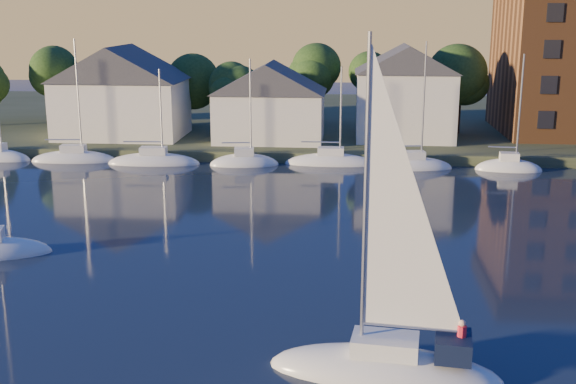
# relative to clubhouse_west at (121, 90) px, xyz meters

# --- Properties ---
(shoreline_land) EXTENTS (160.00, 50.00, 2.00)m
(shoreline_land) POSITION_rel_clubhouse_west_xyz_m (22.00, 17.00, -5.93)
(shoreline_land) COLOR #354025
(shoreline_land) RESTS_ON ground
(wooden_dock) EXTENTS (120.00, 3.00, 1.00)m
(wooden_dock) POSITION_rel_clubhouse_west_xyz_m (22.00, -6.00, -5.93)
(wooden_dock) COLOR brown
(wooden_dock) RESTS_ON ground
(clubhouse_west) EXTENTS (13.65, 9.45, 9.64)m
(clubhouse_west) POSITION_rel_clubhouse_west_xyz_m (0.00, 0.00, 0.00)
(clubhouse_west) COLOR white
(clubhouse_west) RESTS_ON shoreline_land
(clubhouse_centre) EXTENTS (11.55, 8.40, 8.08)m
(clubhouse_centre) POSITION_rel_clubhouse_west_xyz_m (16.00, -1.00, -0.80)
(clubhouse_centre) COLOR white
(clubhouse_centre) RESTS_ON shoreline_land
(clubhouse_east) EXTENTS (10.50, 8.40, 9.80)m
(clubhouse_east) POSITION_rel_clubhouse_west_xyz_m (30.00, 1.00, 0.07)
(clubhouse_east) COLOR white
(clubhouse_east) RESTS_ON shoreline_land
(tree_line) EXTENTS (93.40, 5.40, 8.90)m
(tree_line) POSITION_rel_clubhouse_west_xyz_m (24.00, 5.00, 1.24)
(tree_line) COLOR #382419
(tree_line) RESTS_ON shoreline_land
(moored_fleet) EXTENTS (63.50, 2.40, 12.05)m
(moored_fleet) POSITION_rel_clubhouse_west_xyz_m (10.00, -9.00, -5.83)
(moored_fleet) COLOR silver
(moored_fleet) RESTS_ON ground
(hero_sailboat) EXTENTS (9.73, 4.19, 14.61)m
(hero_sailboat) POSITION_rel_clubhouse_west_xyz_m (25.98, -48.61, -5.33)
(hero_sailboat) COLOR silver
(hero_sailboat) RESTS_ON ground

